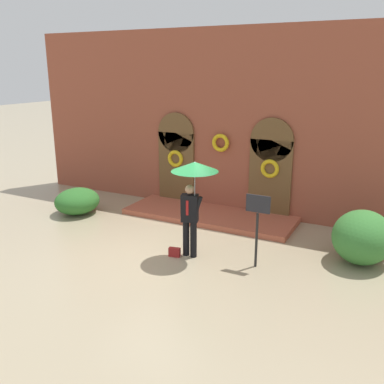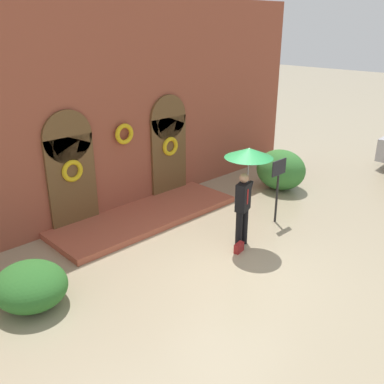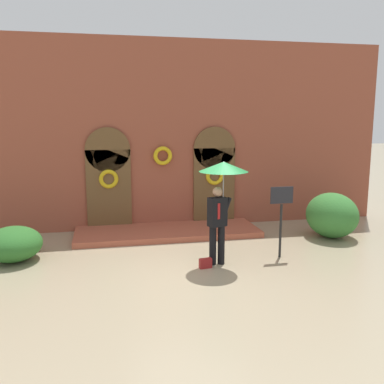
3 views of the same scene
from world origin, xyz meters
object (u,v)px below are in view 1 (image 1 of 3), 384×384
person_with_umbrella (193,181)px  shrub_right (362,237)px  shrub_left (77,201)px  sign_post (257,219)px  handbag (174,252)px

person_with_umbrella → shrub_right: size_ratio=1.48×
shrub_left → shrub_right: (8.36, 0.30, 0.23)m
sign_post → shrub_left: sign_post is taller
sign_post → shrub_left: (-6.23, 1.05, -0.76)m
shrub_left → person_with_umbrella: bearing=-14.7°
sign_post → shrub_left: 6.37m
shrub_right → handbag: bearing=-156.9°
person_with_umbrella → shrub_right: (3.65, 1.54, -1.29)m
person_with_umbrella → shrub_left: person_with_umbrella is taller
shrub_right → person_with_umbrella: bearing=-157.2°
person_with_umbrella → sign_post: person_with_umbrella is taller
person_with_umbrella → handbag: bearing=-154.3°
shrub_left → sign_post: bearing=-9.6°
sign_post → shrub_left: bearing=170.4°
person_with_umbrella → sign_post: (1.52, 0.18, -0.75)m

